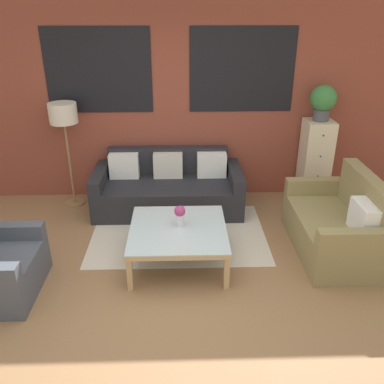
# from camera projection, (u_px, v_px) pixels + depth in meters

# --- Properties ---
(ground_plane) EXTENTS (16.00, 16.00, 0.00)m
(ground_plane) POSITION_uv_depth(u_px,v_px,m) (170.00, 299.00, 3.96)
(ground_plane) COLOR #8E6642
(wall_back_brick) EXTENTS (8.40, 0.09, 2.80)m
(wall_back_brick) POSITION_uv_depth(u_px,v_px,m) (171.00, 99.00, 5.57)
(wall_back_brick) COLOR brown
(wall_back_brick) RESTS_ON ground_plane
(rug) EXTENTS (2.14, 1.45, 0.00)m
(rug) POSITION_uv_depth(u_px,v_px,m) (179.00, 234.00, 5.06)
(rug) COLOR beige
(rug) RESTS_ON ground_plane
(couch_dark) EXTENTS (1.99, 0.88, 0.78)m
(couch_dark) POSITION_uv_depth(u_px,v_px,m) (168.00, 189.00, 5.60)
(couch_dark) COLOR #232328
(couch_dark) RESTS_ON ground_plane
(settee_vintage) EXTENTS (0.80, 1.41, 0.92)m
(settee_vintage) POSITION_uv_depth(u_px,v_px,m) (337.00, 226.00, 4.61)
(settee_vintage) COLOR olive
(settee_vintage) RESTS_ON ground_plane
(coffee_table) EXTENTS (1.04, 1.04, 0.42)m
(coffee_table) POSITION_uv_depth(u_px,v_px,m) (178.00, 232.00, 4.38)
(coffee_table) COLOR silver
(coffee_table) RESTS_ON ground_plane
(floor_lamp) EXTENTS (0.37, 0.37, 1.44)m
(floor_lamp) POSITION_uv_depth(u_px,v_px,m) (64.00, 118.00, 5.31)
(floor_lamp) COLOR olive
(floor_lamp) RESTS_ON ground_plane
(drawer_cabinet) EXTENTS (0.38, 0.40, 1.17)m
(drawer_cabinet) POSITION_uv_depth(u_px,v_px,m) (315.00, 161.00, 5.72)
(drawer_cabinet) COLOR beige
(drawer_cabinet) RESTS_ON ground_plane
(potted_plant) EXTENTS (0.35, 0.35, 0.47)m
(potted_plant) POSITION_uv_depth(u_px,v_px,m) (323.00, 101.00, 5.36)
(potted_plant) COLOR #47474C
(potted_plant) RESTS_ON drawer_cabinet
(flower_vase) EXTENTS (0.12, 0.12, 0.24)m
(flower_vase) POSITION_uv_depth(u_px,v_px,m) (180.00, 214.00, 4.35)
(flower_vase) COLOR silver
(flower_vase) RESTS_ON coffee_table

